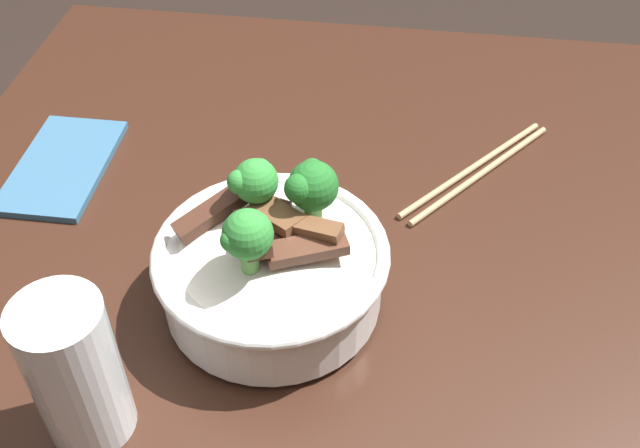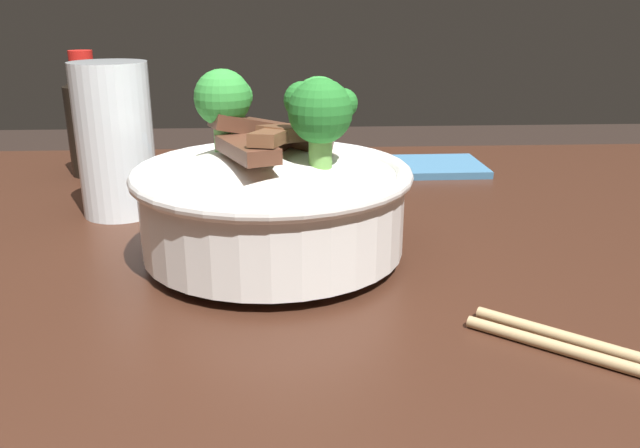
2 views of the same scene
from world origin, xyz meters
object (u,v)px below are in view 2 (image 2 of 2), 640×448
(rice_bowl, at_px, (274,194))
(folded_napkin, at_px, (411,167))
(drinking_glass, at_px, (116,151))
(soy_sauce_bottle, at_px, (88,121))

(rice_bowl, bearing_deg, folded_napkin, 59.61)
(drinking_glass, xyz_separation_m, folded_napkin, (0.30, 0.15, -0.05))
(drinking_glass, relative_size, folded_napkin, 0.82)
(rice_bowl, xyz_separation_m, drinking_glass, (-0.14, 0.12, 0.01))
(soy_sauce_bottle, bearing_deg, rice_bowl, -51.74)
(drinking_glass, height_order, soy_sauce_bottle, same)
(folded_napkin, bearing_deg, soy_sauce_bottle, 179.78)
(soy_sauce_bottle, xyz_separation_m, folded_napkin, (0.37, -0.00, -0.06))
(rice_bowl, relative_size, folded_napkin, 1.24)
(drinking_glass, bearing_deg, soy_sauce_bottle, 114.37)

